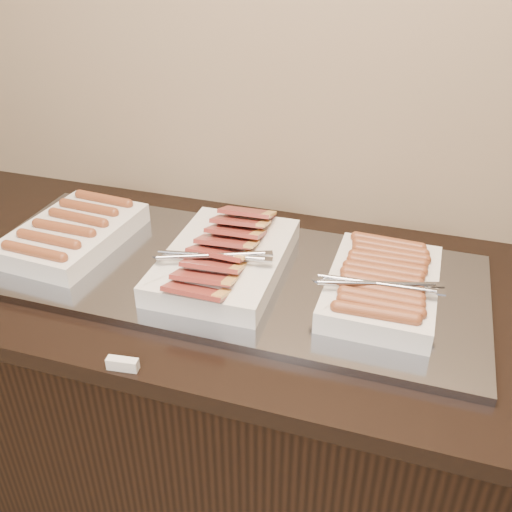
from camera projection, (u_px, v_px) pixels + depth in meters
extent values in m
cube|color=#9E896B|center=(264.00, 26.00, 1.40)|extent=(6.00, 0.05, 2.80)
cube|color=black|center=(223.00, 414.00, 1.61)|extent=(2.00, 0.70, 0.86)
cube|color=black|center=(217.00, 281.00, 1.37)|extent=(2.06, 0.76, 0.04)
cube|color=gray|center=(224.00, 272.00, 1.35)|extent=(1.20, 0.50, 0.02)
cube|color=silver|center=(73.00, 234.00, 1.44)|extent=(0.26, 0.37, 0.05)
cylinder|color=brown|center=(34.00, 251.00, 1.30)|extent=(0.16, 0.03, 0.03)
cylinder|color=brown|center=(48.00, 239.00, 1.35)|extent=(0.16, 0.03, 0.03)
cylinder|color=brown|center=(64.00, 228.00, 1.40)|extent=(0.16, 0.03, 0.03)
cylinder|color=brown|center=(78.00, 218.00, 1.45)|extent=(0.16, 0.04, 0.03)
cylinder|color=brown|center=(89.00, 208.00, 1.49)|extent=(0.16, 0.04, 0.03)
cylinder|color=brown|center=(104.00, 199.00, 1.54)|extent=(0.16, 0.04, 0.03)
cube|color=silver|center=(225.00, 260.00, 1.33)|extent=(0.27, 0.40, 0.05)
cube|color=maroon|center=(198.00, 289.00, 1.19)|extent=(0.13, 0.09, 0.04)
cube|color=maroon|center=(205.00, 276.00, 1.22)|extent=(0.14, 0.10, 0.04)
cube|color=maroon|center=(214.00, 264.00, 1.26)|extent=(0.14, 0.10, 0.04)
cube|color=maroon|center=(220.00, 252.00, 1.30)|extent=(0.14, 0.09, 0.04)
cube|color=maroon|center=(226.00, 241.00, 1.33)|extent=(0.14, 0.10, 0.04)
cube|color=maroon|center=(236.00, 231.00, 1.37)|extent=(0.14, 0.09, 0.04)
cube|color=maroon|center=(240.00, 221.00, 1.41)|extent=(0.14, 0.10, 0.04)
cube|color=maroon|center=(247.00, 212.00, 1.44)|extent=(0.14, 0.09, 0.04)
cube|color=silver|center=(382.00, 287.00, 1.24)|extent=(0.23, 0.35, 0.05)
cylinder|color=brown|center=(375.00, 313.00, 1.11)|extent=(0.15, 0.03, 0.03)
cylinder|color=brown|center=(381.00, 306.00, 1.12)|extent=(0.15, 0.03, 0.03)
cylinder|color=brown|center=(381.00, 298.00, 1.15)|extent=(0.15, 0.03, 0.03)
cylinder|color=brown|center=(382.00, 291.00, 1.17)|extent=(0.15, 0.03, 0.03)
cylinder|color=brown|center=(382.00, 284.00, 1.19)|extent=(0.15, 0.03, 0.03)
cylinder|color=brown|center=(381.00, 277.00, 1.21)|extent=(0.15, 0.03, 0.03)
cylinder|color=brown|center=(383.00, 271.00, 1.23)|extent=(0.15, 0.03, 0.03)
cylinder|color=brown|center=(387.00, 265.00, 1.25)|extent=(0.15, 0.03, 0.03)
cylinder|color=brown|center=(388.00, 259.00, 1.27)|extent=(0.15, 0.03, 0.03)
cylinder|color=brown|center=(391.00, 254.00, 1.29)|extent=(0.15, 0.03, 0.03)
cylinder|color=brown|center=(390.00, 248.00, 1.32)|extent=(0.15, 0.03, 0.03)
cylinder|color=brown|center=(388.00, 242.00, 1.34)|extent=(0.15, 0.03, 0.03)
cube|color=silver|center=(123.00, 364.00, 1.08)|extent=(0.06, 0.03, 0.02)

